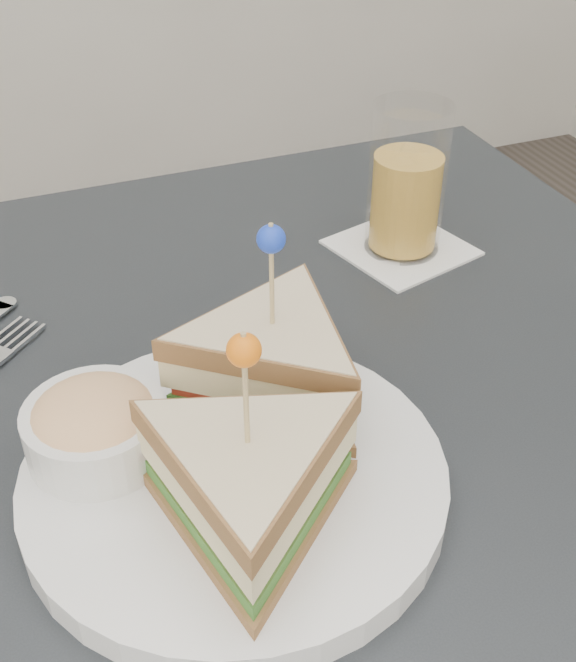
{
  "coord_description": "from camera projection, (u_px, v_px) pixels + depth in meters",
  "views": [
    {
      "loc": [
        -0.17,
        -0.44,
        1.16
      ],
      "look_at": [
        0.01,
        0.01,
        0.8
      ],
      "focal_mm": 45.0,
      "sensor_mm": 36.0,
      "label": 1
    }
  ],
  "objects": [
    {
      "name": "table",
      "position": [
        281.0,
        466.0,
        0.67
      ],
      "size": [
        0.8,
        0.8,
        0.75
      ],
      "color": "black",
      "rests_on": "ground"
    },
    {
      "name": "plate_meal",
      "position": [
        239.0,
        432.0,
        0.53
      ],
      "size": [
        0.33,
        0.33,
        0.16
      ],
      "rotation": [
        0.0,
        0.0,
        0.21
      ],
      "color": "white",
      "rests_on": "table"
    },
    {
      "name": "drink_set",
      "position": [
        406.0,
        189.0,
        0.76
      ],
      "size": [
        0.14,
        0.14,
        0.14
      ],
      "rotation": [
        0.0,
        0.0,
        0.27
      ],
      "color": "white",
      "rests_on": "table"
    }
  ]
}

